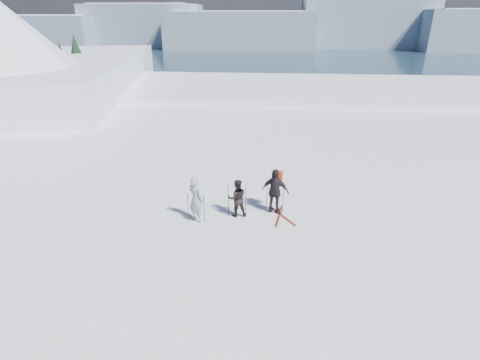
% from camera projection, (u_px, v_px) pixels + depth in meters
% --- Properties ---
extents(lake_basin, '(820.00, 820.00, 71.62)m').
position_uv_depth(lake_basin, '(284.00, 150.00, 41.00)').
color(lake_basin, white).
rests_on(lake_basin, ground).
extents(far_mountain_range, '(770.00, 110.00, 53.00)m').
position_uv_depth(far_mountain_range, '(303.00, 26.00, 424.85)').
color(far_mountain_range, slate).
rests_on(far_mountain_range, ground).
extents(near_ridge, '(31.37, 35.68, 25.62)m').
position_uv_depth(near_ridge, '(44.00, 119.00, 41.30)').
color(near_ridge, white).
rests_on(near_ridge, ground).
extents(skier_grey, '(0.79, 0.74, 1.82)m').
position_uv_depth(skier_grey, '(196.00, 199.00, 13.95)').
color(skier_grey, '#8E939B').
rests_on(skier_grey, ground).
extents(skier_dark, '(0.86, 0.74, 1.52)m').
position_uv_depth(skier_dark, '(237.00, 198.00, 14.34)').
color(skier_dark, black).
rests_on(skier_dark, ground).
extents(skier_pack, '(1.16, 0.70, 1.84)m').
position_uv_depth(skier_pack, '(275.00, 191.00, 14.51)').
color(skier_pack, black).
rests_on(skier_pack, ground).
extents(backpack, '(0.43, 0.31, 0.51)m').
position_uv_depth(backpack, '(278.00, 161.00, 14.24)').
color(backpack, red).
rests_on(backpack, skier_pack).
extents(ski_poles, '(3.58, 0.96, 1.37)m').
position_uv_depth(ski_poles, '(238.00, 202.00, 14.30)').
color(ski_poles, black).
rests_on(ski_poles, ground).
extents(skis_loose, '(1.02, 1.69, 0.03)m').
position_uv_depth(skis_loose, '(281.00, 216.00, 14.58)').
color(skis_loose, black).
rests_on(skis_loose, ground).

